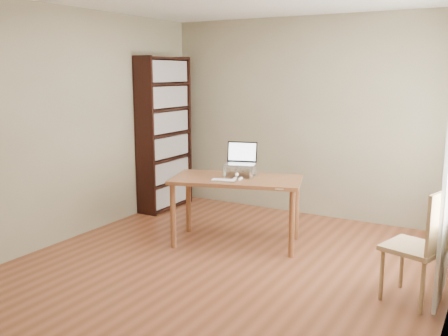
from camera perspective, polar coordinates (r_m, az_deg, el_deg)
room at (r=4.63m, az=0.38°, el=3.60°), size 4.04×4.54×2.64m
bookshelf at (r=6.96m, az=-6.81°, el=3.90°), size 0.30×0.90×2.10m
desk at (r=5.49m, az=1.42°, el=-2.13°), size 1.54×1.08×0.75m
laptop_stand at (r=5.52m, az=1.83°, el=-0.14°), size 0.32×0.25×0.13m
laptop at (r=5.55m, az=2.12°, el=1.07°), size 0.39×0.37×0.24m
keyboard at (r=5.29m, az=-0.04°, el=-1.43°), size 0.29×0.17×0.02m
coaster at (r=4.95m, az=6.34°, el=-2.45°), size 0.09×0.09×0.01m
cat at (r=5.53m, az=2.33°, el=-0.38°), size 0.23×0.47×0.14m
chair at (r=4.43m, az=21.88°, el=-7.83°), size 0.54×0.54×0.98m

